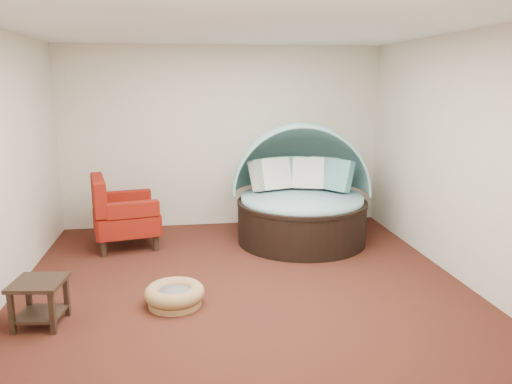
{
  "coord_description": "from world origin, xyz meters",
  "views": [
    {
      "loc": [
        -0.62,
        -5.31,
        2.25
      ],
      "look_at": [
        0.25,
        0.6,
        0.93
      ],
      "focal_mm": 35.0,
      "sensor_mm": 36.0,
      "label": 1
    }
  ],
  "objects": [
    {
      "name": "floor",
      "position": [
        0.0,
        0.0,
        0.0
      ],
      "size": [
        5.0,
        5.0,
        0.0
      ],
      "primitive_type": "plane",
      "color": "#451C13",
      "rests_on": "ground"
    },
    {
      "name": "ceiling",
      "position": [
        0.0,
        0.0,
        2.8
      ],
      "size": [
        5.0,
        5.0,
        0.0
      ],
      "primitive_type": "plane",
      "rotation": [
        3.14,
        0.0,
        0.0
      ],
      "color": "white",
      "rests_on": "wall_back"
    },
    {
      "name": "wall_right",
      "position": [
        2.5,
        0.0,
        1.4
      ],
      "size": [
        0.0,
        5.0,
        5.0
      ],
      "primitive_type": "plane",
      "rotation": [
        1.57,
        0.0,
        -1.57
      ],
      "color": "beige",
      "rests_on": "floor"
    },
    {
      "name": "pet_basket",
      "position": [
        -0.76,
        -0.47,
        0.11
      ],
      "size": [
        0.77,
        0.77,
        0.21
      ],
      "rotation": [
        0.0,
        0.0,
        -0.3
      ],
      "color": "olive",
      "rests_on": "floor"
    },
    {
      "name": "wall_back",
      "position": [
        0.0,
        2.5,
        1.4
      ],
      "size": [
        5.0,
        0.0,
        5.0
      ],
      "primitive_type": "plane",
      "rotation": [
        1.57,
        0.0,
        0.0
      ],
      "color": "beige",
      "rests_on": "floor"
    },
    {
      "name": "side_table",
      "position": [
        -2.0,
        -0.72,
        0.28
      ],
      "size": [
        0.51,
        0.51,
        0.44
      ],
      "rotation": [
        0.0,
        0.0,
        -0.13
      ],
      "color": "black",
      "rests_on": "floor"
    },
    {
      "name": "wall_front",
      "position": [
        0.0,
        -2.5,
        1.4
      ],
      "size": [
        5.0,
        0.0,
        5.0
      ],
      "primitive_type": "plane",
      "rotation": [
        -1.57,
        0.0,
        0.0
      ],
      "color": "beige",
      "rests_on": "floor"
    },
    {
      "name": "red_armchair",
      "position": [
        -1.5,
        1.54,
        0.46
      ],
      "size": [
        1.02,
        1.02,
        1.01
      ],
      "rotation": [
        0.0,
        0.0,
        0.21
      ],
      "color": "black",
      "rests_on": "floor"
    },
    {
      "name": "canopy_daybed",
      "position": [
        1.04,
        1.51,
        0.78
      ],
      "size": [
        2.14,
        2.08,
        1.69
      ],
      "rotation": [
        0.0,
        0.0,
        -0.14
      ],
      "color": "black",
      "rests_on": "floor"
    }
  ]
}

